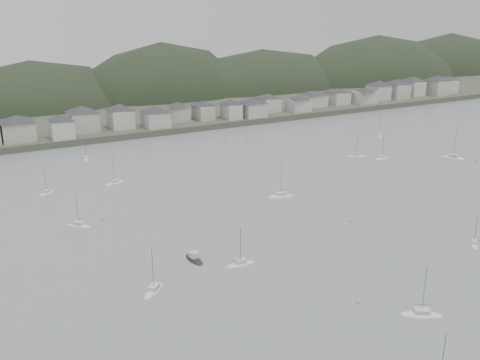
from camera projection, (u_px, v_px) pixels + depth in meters
ground at (412, 302)px, 114.11m from camera, size 900.00×900.00×0.00m
far_shore_land at (79, 98)px, 358.73m from camera, size 900.00×250.00×3.00m
forested_ridge at (98, 123)px, 343.64m from camera, size 851.55×103.94×102.57m
waterfront_town at (224, 107)px, 287.24m from camera, size 451.48×28.46×12.92m
sailboat_lead at (379, 136)px, 259.91m from camera, size 6.15×8.26×10.98m
moored_fleet at (251, 218)px, 158.86m from camera, size 250.83×173.69×13.08m
motor_launch_far at (194, 259)px, 132.69m from camera, size 3.19×7.43×3.74m
mooring_buoys at (335, 240)px, 143.74m from camera, size 180.06×82.45×0.70m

